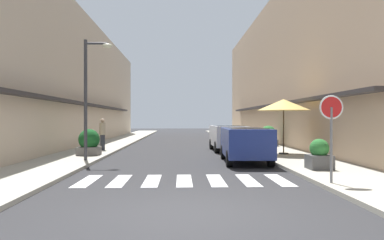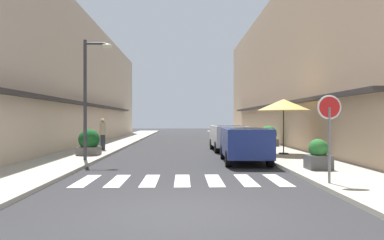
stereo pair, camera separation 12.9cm
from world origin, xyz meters
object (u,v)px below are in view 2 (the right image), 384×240
(round_street_sign, at_px, (329,116))
(planter_corner, at_px, (318,155))
(parked_car_mid, at_px, (228,135))
(cafe_umbrella, at_px, (284,105))
(planter_midblock, at_px, (89,143))
(pedestrian_walking_near, at_px, (103,133))
(planter_far, at_px, (269,136))
(parked_car_near, at_px, (244,141))
(street_lamp, at_px, (90,86))

(round_street_sign, bearing_deg, planter_corner, 75.08)
(parked_car_mid, height_order, cafe_umbrella, cafe_umbrella)
(planter_midblock, bearing_deg, parked_car_mid, 24.64)
(pedestrian_walking_near, bearing_deg, round_street_sign, 140.97)
(planter_far, bearing_deg, cafe_umbrella, -96.11)
(parked_car_near, height_order, street_lamp, street_lamp)
(parked_car_mid, bearing_deg, cafe_umbrella, -52.60)
(parked_car_near, height_order, round_street_sign, round_street_sign)
(round_street_sign, height_order, planter_corner, round_street_sign)
(round_street_sign, xyz_separation_m, cafe_umbrella, (1.01, 8.03, 0.61))
(parked_car_near, bearing_deg, planter_corner, -54.29)
(planter_corner, distance_m, pedestrian_walking_near, 12.05)
(cafe_umbrella, height_order, pedestrian_walking_near, cafe_umbrella)
(street_lamp, relative_size, planter_corner, 4.86)
(planter_midblock, height_order, pedestrian_walking_near, pedestrian_walking_near)
(parked_car_near, xyz_separation_m, cafe_umbrella, (2.35, 2.50, 1.61))
(street_lamp, height_order, pedestrian_walking_near, street_lamp)
(parked_car_near, bearing_deg, round_street_sign, -76.42)
(planter_corner, height_order, planter_far, planter_far)
(planter_corner, relative_size, planter_far, 0.80)
(parked_car_mid, height_order, round_street_sign, round_street_sign)
(cafe_umbrella, bearing_deg, street_lamp, -165.52)
(planter_corner, bearing_deg, parked_car_mid, 103.67)
(cafe_umbrella, xyz_separation_m, planter_far, (0.60, 5.56, -1.80))
(round_street_sign, relative_size, street_lamp, 0.47)
(street_lamp, xyz_separation_m, planter_corner, (8.55, -3.07, -2.64))
(parked_car_near, distance_m, parked_car_mid, 5.57)
(pedestrian_walking_near, bearing_deg, parked_car_near, 156.92)
(cafe_umbrella, bearing_deg, pedestrian_walking_near, 164.74)
(planter_midblock, distance_m, planter_far, 11.55)
(parked_car_near, bearing_deg, street_lamp, 178.10)
(planter_corner, distance_m, planter_midblock, 10.49)
(parked_car_mid, xyz_separation_m, street_lamp, (-6.50, -5.35, 2.31))
(round_street_sign, height_order, planter_midblock, round_street_sign)
(cafe_umbrella, height_order, planter_far, cafe_umbrella)
(planter_midblock, bearing_deg, planter_corner, -29.54)
(pedestrian_walking_near, bearing_deg, planter_far, -150.60)
(pedestrian_walking_near, bearing_deg, planter_midblock, 101.58)
(cafe_umbrella, distance_m, planter_corner, 5.70)
(planter_midblock, bearing_deg, round_street_sign, -43.01)
(parked_car_near, xyz_separation_m, round_street_sign, (1.34, -5.53, 1.00))
(parked_car_mid, bearing_deg, pedestrian_walking_near, -175.82)
(round_street_sign, distance_m, planter_far, 13.73)
(parked_car_mid, distance_m, cafe_umbrella, 4.19)
(cafe_umbrella, distance_m, pedestrian_walking_near, 9.83)
(round_street_sign, bearing_deg, pedestrian_walking_near, 128.31)
(planter_corner, bearing_deg, cafe_umbrella, 86.81)
(street_lamp, relative_size, planter_midblock, 4.06)
(round_street_sign, bearing_deg, cafe_umbrella, 82.81)
(street_lamp, distance_m, planter_far, 12.52)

